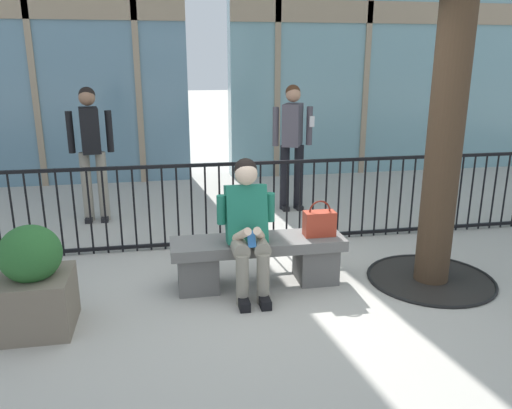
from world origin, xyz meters
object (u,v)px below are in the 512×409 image
Objects in this scene: bystander_further_back at (292,138)px; planter at (34,283)px; handbag_on_bench at (319,223)px; stone_bench at (258,257)px; bystander_at_railing at (91,144)px; seated_person_with_phone at (248,223)px.

bystander_further_back is 4.02m from planter.
handbag_on_bench is at bearing 11.37° from planter.
stone_bench is at bearing 15.10° from planter.
stone_bench is 0.94× the size of bystander_further_back.
bystander_at_railing reaches higher than stone_bench.
planter is at bearing -168.63° from handbag_on_bench.
seated_person_with_phone is 0.71m from handbag_on_bench.
bystander_at_railing is 2.01× the size of planter.
planter is at bearing -134.04° from bystander_further_back.
handbag_on_bench is 0.20× the size of bystander_further_back.
planter reaches higher than stone_bench.
stone_bench is at bearing 179.01° from handbag_on_bench.
seated_person_with_phone is 1.43× the size of planter.
stone_bench is 1.91m from planter.
bystander_further_back reaches higher than seated_person_with_phone.
handbag_on_bench is 2.43m from bystander_further_back.
handbag_on_bench is at bearing 9.66° from seated_person_with_phone.
handbag_on_bench is at bearing -98.22° from bystander_further_back.
handbag_on_bench is 3.28m from bystander_at_railing.
bystander_at_railing reaches higher than handbag_on_bench.
bystander_further_back is (1.04, 2.49, 0.35)m from seated_person_with_phone.
seated_person_with_phone is (-0.12, -0.13, 0.38)m from stone_bench.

